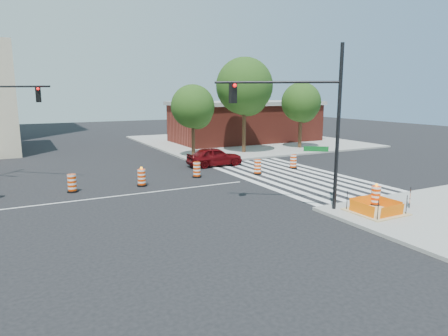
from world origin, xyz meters
The scene contains 18 objects.
ground centered at (0.00, 0.00, 0.00)m, with size 120.00×120.00×0.00m, color black.
sidewalk_ne centered at (18.00, 18.00, 0.07)m, with size 22.00×22.00×0.15m, color gray.
crosswalk_east centered at (10.95, 0.00, 0.01)m, with size 6.75×13.50×0.01m.
lane_centerline centered at (0.00, 0.00, 0.01)m, with size 14.00×0.12×0.01m, color silver.
excavation_pit centered at (9.00, -9.00, 0.22)m, with size 2.20×2.20×0.90m.
brick_storefront centered at (18.00, 18.00, 2.32)m, with size 16.50×8.50×4.60m.
red_coupe centered at (8.05, 5.77, 0.73)m, with size 1.72×4.28×1.46m, color #53070A.
signal_pole_se centered at (6.42, -6.78, 4.64)m, with size 4.78×3.34×7.55m.
pit_drum centered at (9.89, -8.17, 0.60)m, with size 0.55×0.55×1.09m.
barricade centered at (11.23, -9.05, 0.64)m, with size 0.63×0.49×0.90m.
tree_north_c centered at (8.13, 9.98, 4.20)m, with size 3.68×3.68×6.26m.
tree_north_d centered at (13.30, 10.23, 5.85)m, with size 5.12×5.12×8.71m.
tree_north_e centered at (19.85, 10.35, 4.42)m, with size 3.91×3.87×6.58m.
median_drum_2 centered at (-2.73, 2.08, 0.48)m, with size 0.60×0.60×1.02m.
median_drum_3 centered at (1.18, 1.73, 0.49)m, with size 0.60×0.60×1.18m.
median_drum_4 centered at (5.15, 2.53, 0.48)m, with size 0.60×0.60×1.02m.
median_drum_5 centered at (9.27, 1.52, 0.48)m, with size 0.60×0.60×1.02m.
median_drum_6 centered at (12.79, 2.14, 0.48)m, with size 0.60×0.60×1.02m.
Camera 1 is at (-5.27, -21.35, 5.51)m, focal length 32.00 mm.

